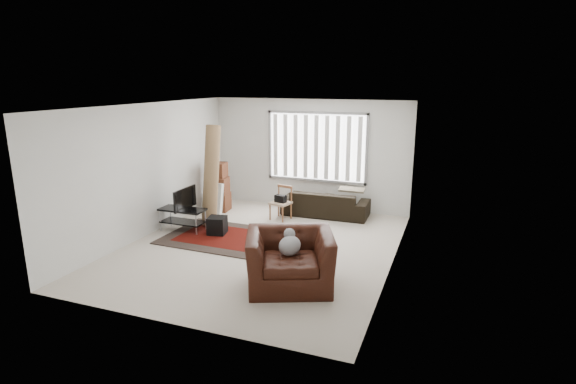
{
  "coord_description": "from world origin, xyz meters",
  "views": [
    {
      "loc": [
        3.38,
        -7.47,
        3.16
      ],
      "look_at": [
        0.43,
        0.37,
        1.05
      ],
      "focal_mm": 28.0,
      "sensor_mm": 36.0,
      "label": 1
    }
  ],
  "objects_px": {
    "sofa": "(326,200)",
    "side_chair": "(281,201)",
    "moving_boxes": "(219,189)",
    "armchair": "(290,256)",
    "tv_stand": "(183,215)"
  },
  "relations": [
    {
      "from": "tv_stand",
      "to": "sofa",
      "type": "height_order",
      "value": "sofa"
    },
    {
      "from": "tv_stand",
      "to": "armchair",
      "type": "height_order",
      "value": "armchair"
    },
    {
      "from": "moving_boxes",
      "to": "armchair",
      "type": "xyz_separation_m",
      "value": [
        3.09,
        -3.29,
        -0.06
      ]
    },
    {
      "from": "tv_stand",
      "to": "side_chair",
      "type": "bearing_deg",
      "value": 41.96
    },
    {
      "from": "moving_boxes",
      "to": "side_chair",
      "type": "bearing_deg",
      "value": -4.29
    },
    {
      "from": "side_chair",
      "to": "armchair",
      "type": "xyz_separation_m",
      "value": [
        1.39,
        -3.17,
        0.06
      ]
    },
    {
      "from": "tv_stand",
      "to": "moving_boxes",
      "type": "height_order",
      "value": "moving_boxes"
    },
    {
      "from": "moving_boxes",
      "to": "armchair",
      "type": "distance_m",
      "value": 4.51
    },
    {
      "from": "moving_boxes",
      "to": "armchair",
      "type": "bearing_deg",
      "value": -46.84
    },
    {
      "from": "sofa",
      "to": "side_chair",
      "type": "relative_size",
      "value": 2.61
    },
    {
      "from": "tv_stand",
      "to": "moving_boxes",
      "type": "distance_m",
      "value": 1.64
    },
    {
      "from": "side_chair",
      "to": "sofa",
      "type": "bearing_deg",
      "value": 49.02
    },
    {
      "from": "sofa",
      "to": "side_chair",
      "type": "distance_m",
      "value": 1.09
    },
    {
      "from": "moving_boxes",
      "to": "sofa",
      "type": "relative_size",
      "value": 0.59
    },
    {
      "from": "tv_stand",
      "to": "armchair",
      "type": "xyz_separation_m",
      "value": [
        3.06,
        -1.67,
        0.14
      ]
    }
  ]
}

